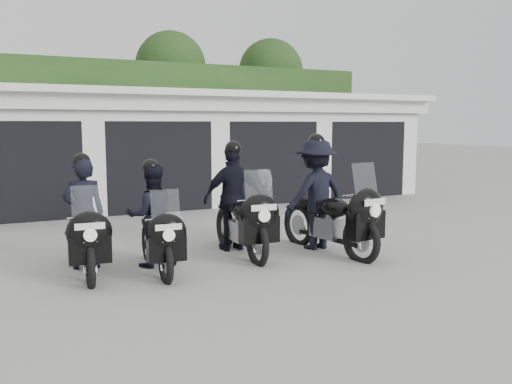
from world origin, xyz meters
name	(u,v)px	position (x,y,z in m)	size (l,w,h in m)	color
ground	(263,264)	(0.00, 0.00, 0.00)	(80.00, 80.00, 0.00)	gray
garage_block	(134,149)	(0.00, 8.06, 1.42)	(16.40, 6.80, 2.96)	silver
background_vegetation	(111,106)	(0.37, 12.92, 2.77)	(20.00, 3.90, 5.80)	#193814
police_bike_a	(85,225)	(-2.51, 0.68, 0.70)	(0.71, 2.03, 1.77)	black
police_bike_b	(154,222)	(-1.57, 0.46, 0.70)	(0.80, 1.92, 1.67)	black
police_bike_c	(237,204)	(-0.04, 0.88, 0.81)	(1.07, 2.20, 1.91)	black
police_bike_d	(323,200)	(1.31, 0.36, 0.87)	(1.30, 2.33, 2.04)	black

